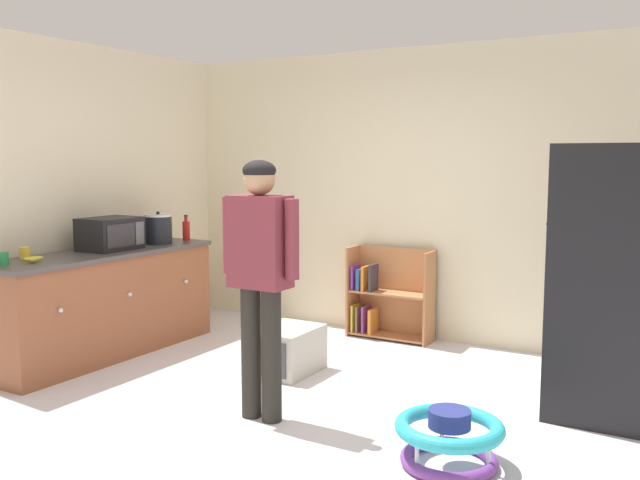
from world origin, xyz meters
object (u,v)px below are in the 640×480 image
at_px(microwave, 110,234).
at_px(crock_pot, 158,229).
at_px(refrigerator, 612,283).
at_px(standing_person, 260,265).
at_px(ketchup_bottle, 186,230).
at_px(pet_carrier, 287,350).
at_px(baby_walker, 449,438).
at_px(blue_cup, 163,235).
at_px(banana_bunch, 35,259).
at_px(green_cup, 3,258).
at_px(kitchen_counter, 104,303).
at_px(bookshelf, 387,298).
at_px(yellow_cup, 25,253).

relative_size(microwave, crock_pot, 1.59).
height_order(refrigerator, standing_person, refrigerator).
distance_m(microwave, ketchup_bottle, 0.88).
relative_size(pet_carrier, crock_pot, 1.83).
xyz_separation_m(baby_walker, pet_carrier, (-1.68, 0.97, 0.02)).
bearing_deg(pet_carrier, microwave, -171.03).
bearing_deg(blue_cup, banana_bunch, -83.52).
relative_size(ketchup_bottle, green_cup, 2.59).
distance_m(refrigerator, ketchup_bottle, 3.89).
height_order(ketchup_bottle, green_cup, ketchup_bottle).
relative_size(microwave, blue_cup, 5.05).
distance_m(kitchen_counter, microwave, 0.60).
xyz_separation_m(bookshelf, ketchup_bottle, (-1.78, -0.77, 0.62)).
relative_size(kitchen_counter, baby_walker, 3.55).
relative_size(refrigerator, ketchup_bottle, 7.24).
bearing_deg(ketchup_bottle, banana_bunch, -91.50).
relative_size(kitchen_counter, banana_bunch, 13.76).
height_order(refrigerator, baby_walker, refrigerator).
height_order(kitchen_counter, blue_cup, blue_cup).
xyz_separation_m(refrigerator, crock_pot, (-3.91, -0.01, 0.15)).
bearing_deg(blue_cup, ketchup_bottle, 18.55).
relative_size(bookshelf, green_cup, 8.95).
bearing_deg(refrigerator, pet_carrier, -173.25).
bearing_deg(pet_carrier, yellow_cup, -151.35).
relative_size(kitchen_counter, ketchup_bottle, 8.72).
height_order(kitchen_counter, bookshelf, kitchen_counter).
bearing_deg(crock_pot, green_cup, -94.21).
bearing_deg(baby_walker, yellow_cup, -179.67).
relative_size(baby_walker, banana_bunch, 3.87).
bearing_deg(bookshelf, green_cup, -126.00).
distance_m(pet_carrier, blue_cup, 2.01).
distance_m(microwave, yellow_cup, 0.75).
height_order(baby_walker, microwave, microwave).
bearing_deg(banana_bunch, microwave, 93.69).
height_order(kitchen_counter, ketchup_bottle, ketchup_bottle).
distance_m(crock_pot, green_cup, 1.54).
distance_m(baby_walker, pet_carrier, 1.94).
height_order(bookshelf, pet_carrier, bookshelf).
xyz_separation_m(refrigerator, microwave, (-3.97, -0.53, 0.15)).
xyz_separation_m(baby_walker, crock_pot, (-3.27, 1.24, 0.88)).
bearing_deg(banana_bunch, ketchup_bottle, 88.50).
xyz_separation_m(pet_carrier, yellow_cup, (-1.81, -0.99, 0.77)).
relative_size(standing_person, green_cup, 17.67).
xyz_separation_m(kitchen_counter, standing_person, (2.03, -0.54, 0.56)).
xyz_separation_m(baby_walker, banana_bunch, (-3.28, -0.10, 0.77)).
relative_size(refrigerator, banana_bunch, 11.42).
bearing_deg(refrigerator, banana_bunch, -161.09).
xyz_separation_m(kitchen_counter, baby_walker, (3.32, -0.60, -0.29)).
bearing_deg(refrigerator, microwave, -172.33).
bearing_deg(pet_carrier, baby_walker, -29.92).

